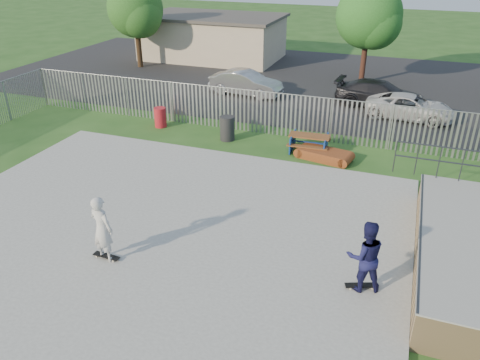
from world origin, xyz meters
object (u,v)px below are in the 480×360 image
(tree_mid, at_px, (369,16))
(car_white, at_px, (410,107))
(trash_bin_grey, at_px, (227,128))
(car_silver, at_px, (246,83))
(funbox, at_px, (324,155))
(trash_bin_red, at_px, (160,117))
(car_dark, at_px, (380,94))
(skater_navy, at_px, (365,256))
(tree_left, at_px, (135,9))
(skater_white, at_px, (102,229))
(picnic_table, at_px, (309,143))

(tree_mid, bearing_deg, car_white, -63.05)
(trash_bin_grey, height_order, car_silver, car_silver)
(funbox, height_order, tree_mid, tree_mid)
(funbox, distance_m, trash_bin_red, 8.28)
(trash_bin_red, xyz_separation_m, car_dark, (9.67, 6.81, 0.24))
(car_white, height_order, tree_mid, tree_mid)
(car_dark, relative_size, skater_navy, 2.48)
(car_dark, relative_size, car_white, 1.10)
(funbox, distance_m, skater_navy, 8.34)
(car_dark, distance_m, tree_left, 17.70)
(car_silver, bearing_deg, skater_white, -168.63)
(trash_bin_grey, distance_m, skater_white, 9.71)
(car_dark, xyz_separation_m, car_white, (1.63, -1.47, -0.09))
(trash_bin_grey, xyz_separation_m, car_dark, (6.00, 7.28, 0.16))
(car_silver, xyz_separation_m, tree_left, (-9.47, 4.00, 3.23))
(car_silver, xyz_separation_m, car_white, (9.18, -1.07, -0.10))
(trash_bin_red, xyz_separation_m, skater_navy, (10.68, -8.99, 0.64))
(car_white, height_order, tree_left, tree_left)
(trash_bin_red, height_order, skater_navy, skater_navy)
(funbox, height_order, skater_navy, skater_navy)
(tree_mid, height_order, skater_white, tree_mid)
(funbox, bearing_deg, skater_white, -104.07)
(trash_bin_red, bearing_deg, funbox, -7.53)
(picnic_table, distance_m, tree_mid, 12.59)
(picnic_table, distance_m, car_dark, 7.63)
(car_silver, height_order, tree_mid, tree_mid)
(car_silver, height_order, skater_navy, skater_navy)
(car_silver, relative_size, skater_white, 2.20)
(car_dark, xyz_separation_m, skater_navy, (1.02, -15.81, 0.40))
(funbox, xyz_separation_m, car_white, (3.09, 6.43, 0.43))
(tree_left, height_order, skater_white, tree_left)
(skater_navy, bearing_deg, picnic_table, -89.83)
(car_white, xyz_separation_m, tree_left, (-18.65, 5.07, 3.33))
(car_dark, bearing_deg, trash_bin_red, 130.02)
(picnic_table, bearing_deg, trash_bin_grey, 176.40)
(funbox, height_order, car_silver, car_silver)
(car_silver, bearing_deg, trash_bin_red, 167.11)
(trash_bin_red, distance_m, car_dark, 11.83)
(trash_bin_red, bearing_deg, picnic_table, -3.58)
(picnic_table, relative_size, trash_bin_grey, 1.63)
(funbox, relative_size, skater_navy, 1.09)
(tree_mid, distance_m, skater_white, 22.31)
(car_dark, bearing_deg, skater_navy, -171.47)
(picnic_table, bearing_deg, skater_white, -113.84)
(car_silver, xyz_separation_m, skater_navy, (8.57, -15.41, 0.40))
(tree_left, bearing_deg, tree_mid, 4.14)
(tree_left, bearing_deg, skater_navy, -47.09)
(picnic_table, bearing_deg, car_dark, 69.20)
(car_dark, bearing_deg, picnic_table, 167.70)
(picnic_table, xyz_separation_m, trash_bin_grey, (-3.75, -0.00, 0.18))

